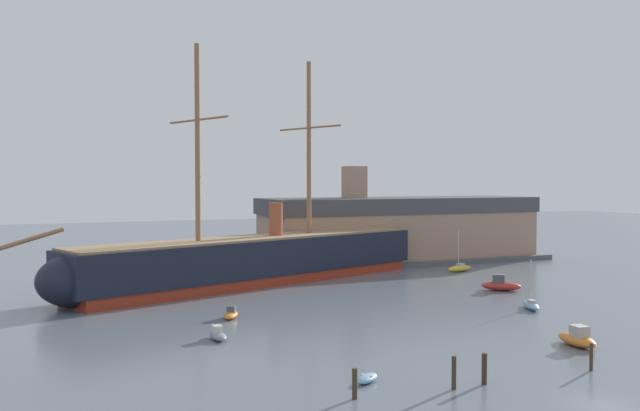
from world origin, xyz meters
TOP-DOWN VIEW (x-y plane):
  - ground_plane at (0.00, 0.00)m, footprint 400.00×400.00m
  - tall_ship at (-3.88, 55.09)m, footprint 61.36×25.90m
  - dinghy_foreground_left at (-10.98, 10.32)m, footprint 2.47×2.19m
  - motorboat_foreground_right at (9.80, 12.12)m, footprint 2.16×4.38m
  - motorboat_mid_left at (-17.13, 26.42)m, footprint 1.35×2.97m
  - sailboat_mid_right at (17.37, 26.33)m, footprint 2.85×4.26m
  - motorboat_alongside_bow at (-13.52, 34.69)m, footprint 2.53×3.20m
  - motorboat_alongside_stern at (22.31, 37.45)m, footprint 5.01×4.63m
  - sailboat_far_right at (27.98, 54.12)m, footprint 5.04×2.51m
  - sailboat_distant_centre at (3.33, 62.52)m, footprint 2.47×3.71m
  - mooring_piling_nearest at (-3.93, 6.69)m, footprint 0.36×0.36m
  - mooring_piling_left_pair at (-13.36, 7.53)m, footprint 0.34×0.34m
  - mooring_piling_right_pair at (5.25, 6.22)m, footprint 0.25×0.25m
  - mooring_piling_midwater at (-6.45, 6.62)m, footprint 0.31×0.31m
  - dockside_warehouse_right at (26.22, 68.69)m, footprint 51.84×16.17m

SIDE VIEW (x-z plane):
  - ground_plane at x=0.00m, z-range 0.00..0.00m
  - dinghy_foreground_left at x=-10.98m, z-range 0.00..0.55m
  - sailboat_distant_centre at x=3.33m, z-range -1.94..2.73m
  - motorboat_mid_left at x=-17.13m, z-range -0.18..1.05m
  - motorboat_alongside_bow at x=-13.52m, z-range -0.19..1.06m
  - sailboat_mid_right at x=17.37m, z-range -2.23..3.13m
  - sailboat_far_right at x=27.98m, z-range -2.62..3.68m
  - motorboat_foreground_right at x=9.80m, z-range -0.26..1.51m
  - motorboat_alongside_stern at x=22.31m, z-range -0.30..1.73m
  - mooring_piling_left_pair at x=-13.36m, z-range 0.00..1.96m
  - mooring_piling_right_pair at x=5.25m, z-range 0.00..2.03m
  - mooring_piling_nearest at x=-3.93m, z-range 0.00..2.13m
  - mooring_piling_midwater at x=-6.45m, z-range 0.00..2.23m
  - tall_ship at x=-3.88m, z-range -12.04..18.61m
  - dockside_warehouse_right at x=26.22m, z-range -2.63..13.52m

